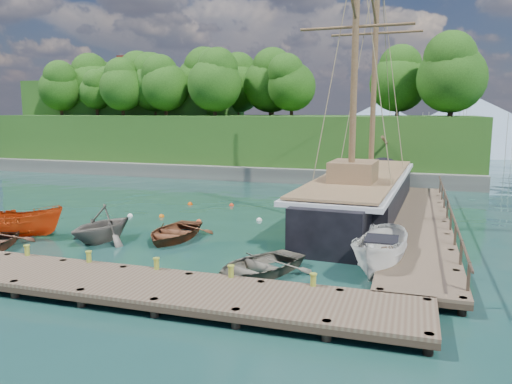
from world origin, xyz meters
TOP-DOWN VIEW (x-y plane):
  - ground at (0.00, 0.00)m, footprint 160.00×160.00m
  - dock_near at (2.00, -6.50)m, footprint 20.00×3.20m
  - dock_east at (11.50, 7.00)m, footprint 3.20×24.00m
  - bollard_0 at (-4.00, -5.10)m, footprint 0.26×0.26m
  - bollard_1 at (-1.00, -5.10)m, footprint 0.26×0.26m
  - bollard_2 at (2.00, -5.10)m, footprint 0.26×0.26m
  - bollard_3 at (5.00, -5.10)m, footprint 0.26×0.26m
  - bollard_4 at (8.00, -5.10)m, footprint 0.26×0.26m
  - rowboat_1 at (-3.74, -0.29)m, footprint 3.97×4.37m
  - rowboat_2 at (-0.52, 1.27)m, footprint 3.28×4.55m
  - rowboat_3 at (5.28, -2.83)m, footprint 4.93×5.52m
  - motorboat_orange at (-8.30, -0.86)m, footprint 4.81×3.18m
  - cabin_boat_white at (10.00, -1.10)m, footprint 2.61×5.18m
  - schooner at (8.04, 10.10)m, footprint 6.00×27.15m
  - mooring_buoy_0 at (-5.62, 5.36)m, footprint 0.35×0.35m
  - mooring_buoy_1 at (-3.69, 5.84)m, footprint 0.33×0.33m
  - mooring_buoy_2 at (-0.89, 5.22)m, footprint 0.32×0.32m
  - mooring_buoy_3 at (2.42, 6.65)m, footprint 0.35×0.35m
  - mooring_buoy_4 at (-3.74, 10.11)m, footprint 0.34×0.34m
  - mooring_buoy_5 at (-0.82, 10.57)m, footprint 0.33×0.33m
  - headland at (-12.88, 31.36)m, footprint 51.00×19.31m
  - distant_ridge at (4.30, 70.00)m, footprint 117.00×40.00m

SIDE VIEW (x-z plane):
  - ground at x=0.00m, z-range 0.00..0.00m
  - bollard_0 at x=-4.00m, z-range -0.23..0.23m
  - bollard_1 at x=-1.00m, z-range -0.23..0.23m
  - bollard_2 at x=2.00m, z-range -0.23..0.23m
  - bollard_3 at x=5.00m, z-range -0.23..0.23m
  - bollard_4 at x=8.00m, z-range -0.23..0.23m
  - rowboat_1 at x=-3.74m, z-range -1.00..1.00m
  - rowboat_2 at x=-0.52m, z-range -0.47..0.47m
  - rowboat_3 at x=5.28m, z-range -0.47..0.47m
  - motorboat_orange at x=-8.30m, z-range -0.87..0.87m
  - cabin_boat_white at x=10.00m, z-range -0.96..0.96m
  - mooring_buoy_0 at x=-5.62m, z-range -0.17..0.17m
  - mooring_buoy_1 at x=-3.69m, z-range -0.17..0.17m
  - mooring_buoy_2 at x=-0.89m, z-range -0.16..0.16m
  - mooring_buoy_3 at x=2.42m, z-range -0.17..0.17m
  - mooring_buoy_4 at x=-3.74m, z-range -0.17..0.17m
  - mooring_buoy_5 at x=-0.82m, z-range -0.16..0.16m
  - dock_near at x=2.00m, z-range -0.12..0.98m
  - dock_east at x=11.50m, z-range -0.12..0.98m
  - schooner at x=8.04m, z-range -8.81..11.01m
  - distant_ridge at x=4.30m, z-range -0.65..9.35m
  - headland at x=-12.88m, z-range -0.91..11.99m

